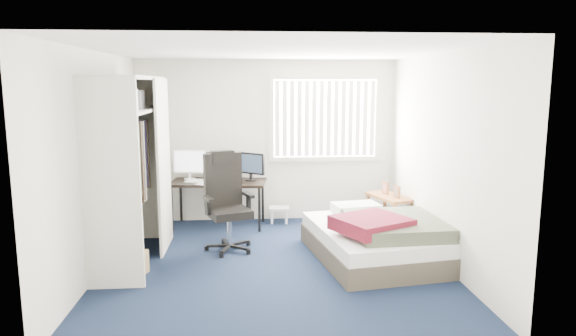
% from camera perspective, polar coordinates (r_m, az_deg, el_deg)
% --- Properties ---
extents(ground, '(4.20, 4.20, 0.00)m').
position_cam_1_polar(ground, '(6.25, -1.54, -10.61)').
color(ground, black).
rests_on(ground, ground).
extents(room_shell, '(4.20, 4.20, 4.20)m').
position_cam_1_polar(room_shell, '(5.91, -1.61, 3.29)').
color(room_shell, silver).
rests_on(room_shell, ground).
extents(window_assembly, '(1.72, 0.09, 1.32)m').
position_cam_1_polar(window_assembly, '(8.02, 4.12, 5.51)').
color(window_assembly, white).
rests_on(window_assembly, ground).
extents(closet, '(0.64, 1.84, 2.22)m').
position_cam_1_polar(closet, '(6.34, -17.01, 1.86)').
color(closet, beige).
rests_on(closet, ground).
extents(desk, '(1.48, 0.82, 1.15)m').
position_cam_1_polar(desk, '(7.76, -7.72, -1.14)').
color(desk, black).
rests_on(desk, ground).
extents(office_chair, '(0.77, 0.77, 1.27)m').
position_cam_1_polar(office_chair, '(6.73, -6.79, -4.87)').
color(office_chair, black).
rests_on(office_chair, ground).
extents(footstool, '(0.32, 0.26, 0.25)m').
position_cam_1_polar(footstool, '(7.97, -1.00, -4.75)').
color(footstool, white).
rests_on(footstool, ground).
extents(nightstand, '(0.61, 0.85, 0.71)m').
position_cam_1_polar(nightstand, '(7.62, 11.23, -3.50)').
color(nightstand, brown).
rests_on(nightstand, ground).
extents(bed, '(1.67, 2.05, 0.62)m').
position_cam_1_polar(bed, '(6.43, 9.88, -7.66)').
color(bed, '#453D31').
rests_on(bed, ground).
extents(pine_box, '(0.42, 0.36, 0.26)m').
position_cam_1_polar(pine_box, '(6.16, -17.22, -10.05)').
color(pine_box, '#A28451').
rests_on(pine_box, ground).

